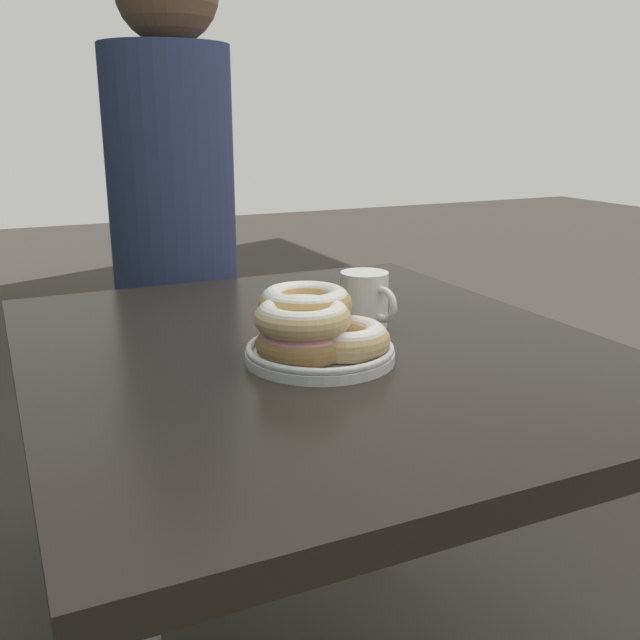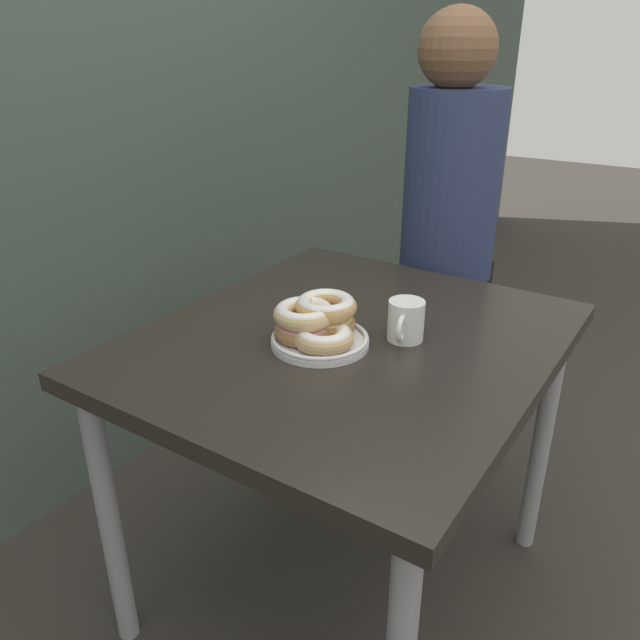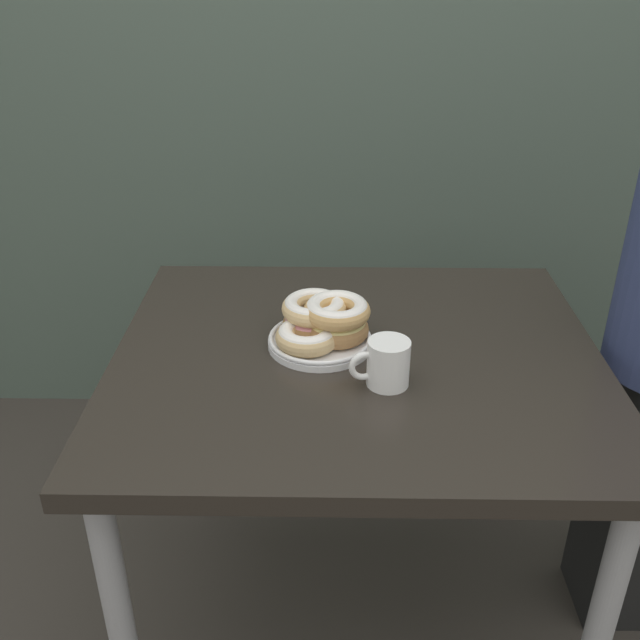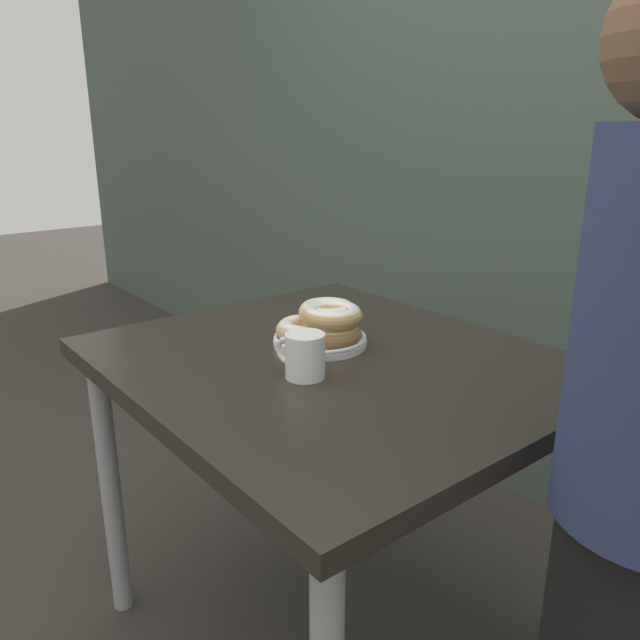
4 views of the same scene
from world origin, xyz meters
The scene contains 4 objects.
dining_table centered at (0.00, 0.17, 0.68)m, with size 0.99×0.86×0.76m.
donut_plate centered at (-0.07, 0.20, 0.81)m, with size 0.24×0.23×0.10m.
coffee_mug centered at (0.05, 0.05, 0.81)m, with size 0.12×0.08×0.09m.
person_figure centered at (0.68, 0.22, 0.75)m, with size 0.34×0.28×1.46m.
Camera 1 is at (-0.96, 0.61, 1.10)m, focal length 40.00 mm.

